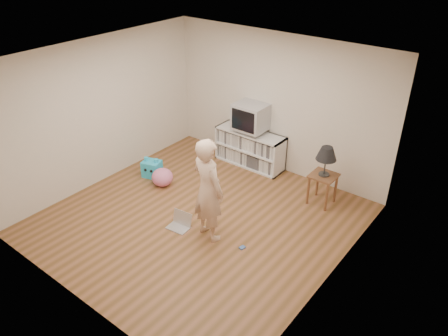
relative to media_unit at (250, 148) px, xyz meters
name	(u,v)px	position (x,y,z in m)	size (l,w,h in m)	color
ground	(199,219)	(0.42, -2.04, -0.35)	(4.50, 4.50, 0.00)	brown
walls	(197,148)	(0.42, -2.04, 0.95)	(4.52, 4.52, 2.60)	silver
ceiling	(194,61)	(0.42, -2.04, 2.25)	(4.50, 4.50, 0.01)	white
media_unit	(250,148)	(0.00, 0.00, 0.00)	(1.40, 0.45, 0.70)	white
dvd_deck	(251,130)	(0.00, -0.02, 0.39)	(0.45, 0.35, 0.07)	gray
crt_tv	(251,117)	(0.00, -0.02, 0.67)	(0.60, 0.53, 0.50)	#ADADB2
side_table	(323,182)	(1.75, -0.39, 0.07)	(0.42, 0.42, 0.55)	brown
table_lamp	(327,154)	(1.75, -0.39, 0.59)	(0.34, 0.34, 0.52)	#333333
person	(208,190)	(0.81, -2.26, 0.47)	(0.60, 0.39, 1.64)	beige
laptop	(180,223)	(0.31, -2.37, -0.28)	(0.37, 0.31, 0.24)	silver
playing_cards	(242,248)	(1.40, -2.19, -0.34)	(0.07, 0.09, 0.02)	#466CBB
plush_blue	(152,169)	(-1.18, -1.54, -0.19)	(0.39, 0.35, 0.38)	#25C0FB
plush_pink	(162,177)	(-0.80, -1.65, -0.19)	(0.39, 0.39, 0.33)	pink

